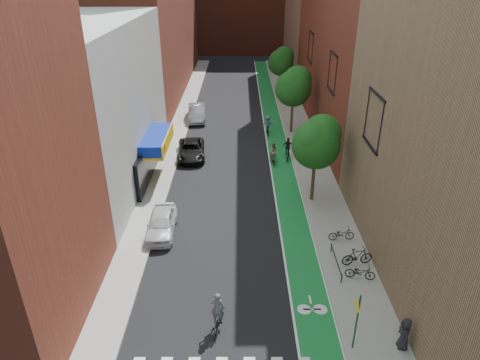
{
  "coord_description": "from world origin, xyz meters",
  "views": [
    {
      "loc": [
        0.38,
        -17.11,
        15.41
      ],
      "look_at": [
        0.4,
        10.38,
        1.5
      ],
      "focal_mm": 32.0,
      "sensor_mm": 36.0,
      "label": 1
    }
  ],
  "objects_px": {
    "parked_car_black": "(191,150)",
    "cyclist_lane_far": "(268,126)",
    "cyclist_lane_near": "(273,155)",
    "pedestrian": "(404,334)",
    "parked_car_white": "(161,223)",
    "cyclist_lane_mid": "(288,151)",
    "parked_car_silver": "(197,113)",
    "cyclist_lead": "(218,318)"
  },
  "relations": [
    {
      "from": "cyclist_lane_near",
      "to": "pedestrian",
      "type": "xyz_separation_m",
      "value": [
        4.4,
        -19.93,
        0.12
      ]
    },
    {
      "from": "parked_car_black",
      "to": "parked_car_white",
      "type": "bearing_deg",
      "value": -98.27
    },
    {
      "from": "parked_car_white",
      "to": "cyclist_lane_mid",
      "type": "distance_m",
      "value": 14.8
    },
    {
      "from": "parked_car_white",
      "to": "cyclist_lane_far",
      "type": "height_order",
      "value": "cyclist_lane_far"
    },
    {
      "from": "cyclist_lane_far",
      "to": "parked_car_silver",
      "type": "bearing_deg",
      "value": -33.53
    },
    {
      "from": "cyclist_lane_mid",
      "to": "cyclist_lane_far",
      "type": "relative_size",
      "value": 0.99
    },
    {
      "from": "parked_car_black",
      "to": "cyclist_lane_far",
      "type": "height_order",
      "value": "cyclist_lane_far"
    },
    {
      "from": "cyclist_lane_far",
      "to": "pedestrian",
      "type": "relative_size",
      "value": 1.24
    },
    {
      "from": "cyclist_lane_near",
      "to": "cyclist_lane_far",
      "type": "bearing_deg",
      "value": -101.27
    },
    {
      "from": "parked_car_black",
      "to": "cyclist_lead",
      "type": "relative_size",
      "value": 2.41
    },
    {
      "from": "parked_car_white",
      "to": "pedestrian",
      "type": "relative_size",
      "value": 2.65
    },
    {
      "from": "cyclist_lead",
      "to": "cyclist_lane_near",
      "type": "bearing_deg",
      "value": -92.47
    },
    {
      "from": "cyclist_lead",
      "to": "cyclist_lane_mid",
      "type": "xyz_separation_m",
      "value": [
        5.26,
        19.69,
        0.04
      ]
    },
    {
      "from": "cyclist_lane_far",
      "to": "parked_car_white",
      "type": "bearing_deg",
      "value": 64.2
    },
    {
      "from": "parked_car_white",
      "to": "pedestrian",
      "type": "xyz_separation_m",
      "value": [
        12.2,
        -9.33,
        0.23
      ]
    },
    {
      "from": "parked_car_white",
      "to": "parked_car_black",
      "type": "height_order",
      "value": "parked_car_white"
    },
    {
      "from": "parked_car_white",
      "to": "cyclist_lead",
      "type": "xyz_separation_m",
      "value": [
        3.95,
        -8.1,
        -0.04
      ]
    },
    {
      "from": "cyclist_lane_mid",
      "to": "pedestrian",
      "type": "relative_size",
      "value": 1.22
    },
    {
      "from": "parked_car_silver",
      "to": "pedestrian",
      "type": "xyz_separation_m",
      "value": [
        11.93,
        -31.61,
        0.12
      ]
    },
    {
      "from": "cyclist_lane_near",
      "to": "cyclist_lane_mid",
      "type": "height_order",
      "value": "cyclist_lane_mid"
    },
    {
      "from": "parked_car_silver",
      "to": "cyclist_lane_mid",
      "type": "height_order",
      "value": "cyclist_lane_mid"
    },
    {
      "from": "cyclist_lead",
      "to": "cyclist_lane_mid",
      "type": "distance_m",
      "value": 20.38
    },
    {
      "from": "parked_car_white",
      "to": "cyclist_lane_far",
      "type": "bearing_deg",
      "value": 64.42
    },
    {
      "from": "parked_car_black",
      "to": "parked_car_silver",
      "type": "bearing_deg",
      "value": 87.27
    },
    {
      "from": "cyclist_lane_near",
      "to": "cyclist_lane_mid",
      "type": "xyz_separation_m",
      "value": [
        1.41,
        0.99,
        -0.11
      ]
    },
    {
      "from": "parked_car_silver",
      "to": "cyclist_lane_mid",
      "type": "relative_size",
      "value": 2.57
    },
    {
      "from": "parked_car_black",
      "to": "cyclist_lane_far",
      "type": "xyz_separation_m",
      "value": [
        7.12,
        5.61,
        0.18
      ]
    },
    {
      "from": "parked_car_white",
      "to": "parked_car_black",
      "type": "distance_m",
      "value": 12.06
    },
    {
      "from": "cyclist_lead",
      "to": "parked_car_silver",
      "type": "bearing_deg",
      "value": -73.93
    },
    {
      "from": "parked_car_silver",
      "to": "cyclist_lane_mid",
      "type": "bearing_deg",
      "value": -55.3
    },
    {
      "from": "parked_car_white",
      "to": "parked_car_black",
      "type": "xyz_separation_m",
      "value": [
        0.68,
        12.04,
        -0.03
      ]
    },
    {
      "from": "cyclist_lead",
      "to": "parked_car_black",
      "type": "bearing_deg",
      "value": -71.62
    },
    {
      "from": "parked_car_silver",
      "to": "cyclist_lead",
      "type": "distance_m",
      "value": 30.6
    },
    {
      "from": "parked_car_white",
      "to": "pedestrian",
      "type": "height_order",
      "value": "pedestrian"
    },
    {
      "from": "parked_car_black",
      "to": "pedestrian",
      "type": "relative_size",
      "value": 3.09
    },
    {
      "from": "cyclist_lead",
      "to": "cyclist_lane_far",
      "type": "bearing_deg",
      "value": -89.34
    },
    {
      "from": "cyclist_lane_mid",
      "to": "pedestrian",
      "type": "distance_m",
      "value": 21.14
    },
    {
      "from": "cyclist_lane_mid",
      "to": "cyclist_lane_far",
      "type": "xyz_separation_m",
      "value": [
        -1.41,
        6.06,
        0.14
      ]
    },
    {
      "from": "parked_car_black",
      "to": "cyclist_lane_near",
      "type": "bearing_deg",
      "value": -16.51
    },
    {
      "from": "cyclist_lane_mid",
      "to": "parked_car_black",
      "type": "bearing_deg",
      "value": 5.89
    },
    {
      "from": "parked_car_black",
      "to": "cyclist_lane_far",
      "type": "relative_size",
      "value": 2.5
    },
    {
      "from": "cyclist_lane_mid",
      "to": "pedestrian",
      "type": "xyz_separation_m",
      "value": [
        2.99,
        -20.92,
        0.22
      ]
    }
  ]
}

